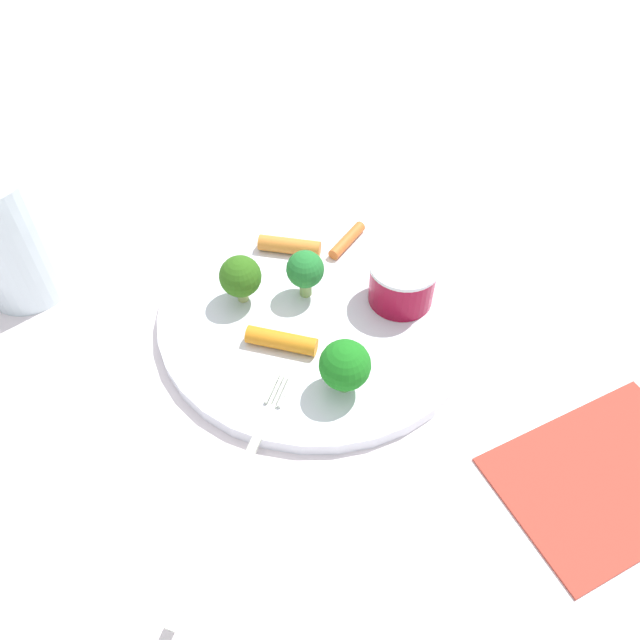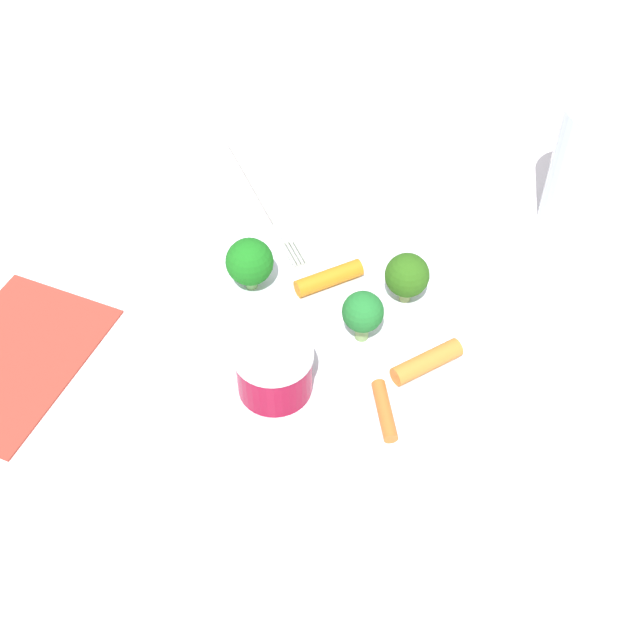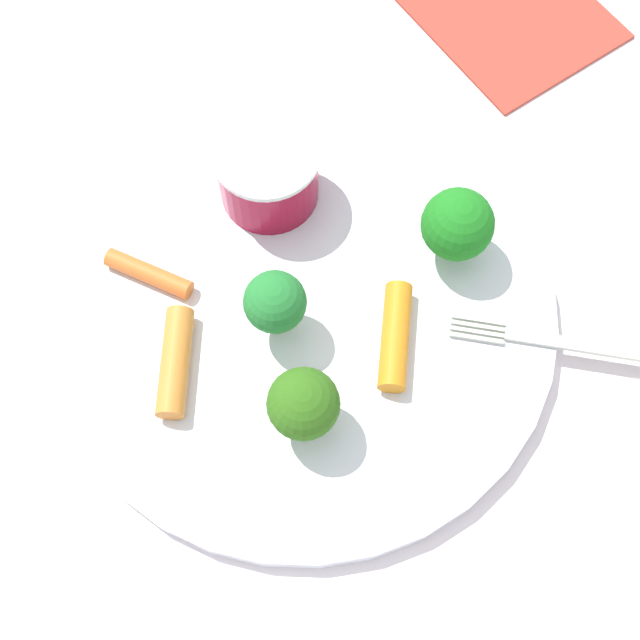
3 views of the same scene
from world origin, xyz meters
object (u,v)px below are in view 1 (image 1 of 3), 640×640
Objects in this scene: carrot_stick_1 at (281,341)px; carrot_stick_2 at (289,246)px; carrot_stick_0 at (347,240)px; sauce_cup at (402,282)px; broccoli_floret_0 at (305,270)px; fork at (238,480)px; broccoli_floret_2 at (345,365)px; broccoli_floret_1 at (240,277)px; drinking_glass at (7,239)px; napkin at (608,476)px; plate at (318,311)px.

carrot_stick_1 is 1.00× the size of carrot_stick_2.
carrot_stick_0 is 0.13m from carrot_stick_1.
sauce_cup is 0.11m from carrot_stick_2.
fork is (0.16, 0.08, -0.03)m from broccoli_floret_0.
broccoli_floret_2 reaches higher than carrot_stick_1.
broccoli_floret_1 is at bearing -137.62° from fork.
carrot_stick_2 reaches higher than fork.
drinking_glass reaches higher than carrot_stick_2.
broccoli_floret_0 is at bearing 54.92° from carrot_stick_2.
sauce_cup is at bearing 124.44° from broccoli_floret_0.
carrot_stick_2 is (-0.09, -0.13, -0.02)m from broccoli_floret_2.
carrot_stick_1 reaches higher than napkin.
broccoli_floret_2 is at bearing -71.76° from napkin.
drinking_glass is at bearing -42.53° from carrot_stick_2.
drinking_glass reaches higher than fork.
fork is at bearing 25.09° from broccoli_floret_0.
carrot_stick_1 is 0.25m from napkin.
carrot_stick_2 is at bearing -40.49° from carrot_stick_0.
carrot_stick_0 is at bearing -171.53° from broccoli_floret_0.
napkin is at bearing 91.81° from plate.
sauce_cup is 1.27× the size of broccoli_floret_0.
fork is at bearing 26.91° from carrot_stick_1.
carrot_stick_0 reaches higher than napkin.
sauce_cup reaches higher than carrot_stick_1.
broccoli_floret_0 is 0.79× the size of carrot_stick_1.
broccoli_floret_0 is (-0.01, -0.02, 0.03)m from plate.
carrot_stick_0 is 0.87× the size of carrot_stick_2.
broccoli_floret_1 is 0.31m from napkin.
drinking_glass is (0.08, -0.29, 0.02)m from broccoli_floret_2.
carrot_stick_0 is (-0.08, -0.03, 0.01)m from plate.
broccoli_floret_2 reaches higher than carrot_stick_0.
sauce_cup is 0.32× the size of fork.
carrot_stick_2 is (-0.03, -0.05, -0.02)m from broccoli_floret_0.
drinking_glass is (0.13, -0.22, 0.05)m from plate.
broccoli_floret_1 is 0.19m from drinking_glass.
carrot_stick_0 is at bearing -160.09° from plate.
fork is at bearing 42.38° from broccoli_floret_1.
broccoli_floret_1 is 0.91× the size of carrot_stick_0.
drinking_glass reaches higher than carrot_stick_0.
plate is 0.04m from broccoli_floret_0.
broccoli_floret_2 reaches higher than broccoli_floret_1.
carrot_stick_0 is 0.86× the size of carrot_stick_1.
broccoli_floret_0 reaches higher than sauce_cup.
broccoli_floret_0 is at bearing 124.46° from drinking_glass.
napkin is at bearing 97.67° from broccoli_floret_1.
carrot_stick_1 reaches higher than plate.
carrot_stick_0 is 0.42× the size of drinking_glass.
broccoli_floret_2 is (0.06, 0.08, -0.00)m from broccoli_floret_0.
napkin is (-0.17, 0.19, -0.01)m from fork.
broccoli_floret_1 is 0.79× the size of carrot_stick_2.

